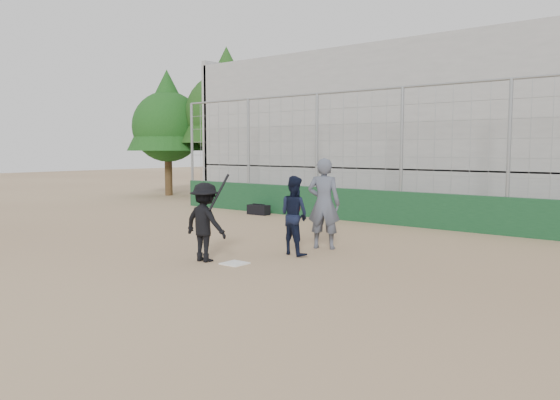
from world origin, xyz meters
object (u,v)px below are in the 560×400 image
Objects in this scene: catcher_crouched at (294,228)px; equipment_bag at (259,210)px; umpire at (324,208)px; batter_at_plate at (205,222)px.

equipment_bag is (-5.27, 4.87, -0.40)m from catcher_crouched.
catcher_crouched is 7.18m from equipment_bag.
catcher_crouched is at bearing -42.74° from equipment_bag.
umpire reaches higher than catcher_crouched.
catcher_crouched reaches higher than equipment_bag.
batter_at_plate is 1.91m from catcher_crouched.
batter_at_plate is at bearing 47.71° from umpire.
umpire reaches higher than equipment_bag.
umpire is at bearing 68.29° from batter_at_plate.
batter_at_plate is 2.83m from umpire.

